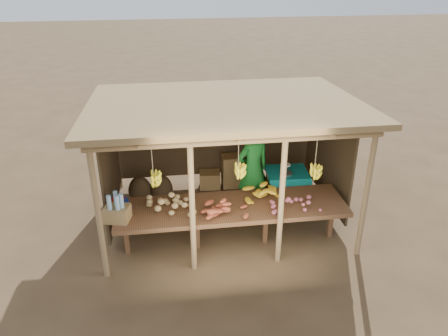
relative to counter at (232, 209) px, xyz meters
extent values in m
plane|color=brown|center=(0.00, 0.95, -0.74)|extent=(60.00, 60.00, 0.00)
cylinder|color=#9B7A50|center=(-2.10, -0.55, 0.36)|extent=(0.09, 0.09, 2.20)
cylinder|color=#9B7A50|center=(2.10, -0.55, 0.36)|extent=(0.09, 0.09, 2.20)
cylinder|color=#9B7A50|center=(-2.10, 2.45, 0.36)|extent=(0.09, 0.09, 2.20)
cylinder|color=#9B7A50|center=(2.10, 2.45, 0.36)|extent=(0.09, 0.09, 2.20)
cylinder|color=#9B7A50|center=(-0.70, -0.55, 0.36)|extent=(0.09, 0.09, 2.20)
cylinder|color=#9B7A50|center=(0.70, -0.55, 0.36)|extent=(0.09, 0.09, 2.20)
cylinder|color=#9B7A50|center=(0.00, -0.55, 1.46)|extent=(4.40, 0.09, 0.09)
cylinder|color=#9B7A50|center=(0.00, 2.45, 1.46)|extent=(4.40, 0.09, 0.09)
cube|color=#997847|center=(0.00, 0.95, 1.55)|extent=(4.70, 3.50, 0.28)
cube|color=#40311D|center=(0.00, 2.43, 0.47)|extent=(4.20, 0.04, 1.98)
cube|color=#40311D|center=(-2.08, 1.15, 0.47)|extent=(0.04, 2.40, 1.98)
cube|color=#40311D|center=(2.08, 1.15, 0.47)|extent=(0.04, 2.40, 1.98)
cube|color=brown|center=(0.00, 0.00, 0.02)|extent=(3.90, 1.05, 0.08)
cube|color=brown|center=(-1.80, 0.00, -0.38)|extent=(0.08, 0.08, 0.72)
cube|color=brown|center=(-0.60, 0.00, -0.38)|extent=(0.08, 0.08, 0.72)
cube|color=brown|center=(0.60, 0.00, -0.38)|extent=(0.08, 0.08, 0.72)
cube|color=brown|center=(1.80, 0.00, -0.38)|extent=(0.08, 0.08, 0.72)
cylinder|color=navy|center=(-1.90, 0.17, 0.13)|extent=(0.37, 0.37, 0.13)
cube|color=olive|center=(-1.88, -0.19, 0.18)|extent=(0.45, 0.39, 0.24)
imported|color=#1A7726|center=(0.57, 1.06, 0.19)|extent=(0.79, 0.65, 1.86)
cube|color=brown|center=(1.31, 1.23, -0.40)|extent=(0.77, 0.67, 0.68)
cube|color=#0C888D|center=(1.31, 1.23, -0.02)|extent=(0.86, 0.75, 0.07)
cube|color=olive|center=(0.35, 2.15, -0.54)|extent=(0.46, 0.38, 0.36)
cube|color=olive|center=(0.35, 2.15, -0.18)|extent=(0.46, 0.38, 0.36)
cube|color=olive|center=(-0.15, 2.15, -0.54)|extent=(0.46, 0.38, 0.36)
ellipsoid|color=#40311D|center=(-1.64, 1.79, -0.46)|extent=(0.48, 0.48, 0.65)
ellipsoid|color=#40311D|center=(-1.20, 1.79, -0.46)|extent=(0.48, 0.48, 0.65)
camera|label=1|loc=(-1.01, -6.28, 3.88)|focal=35.00mm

